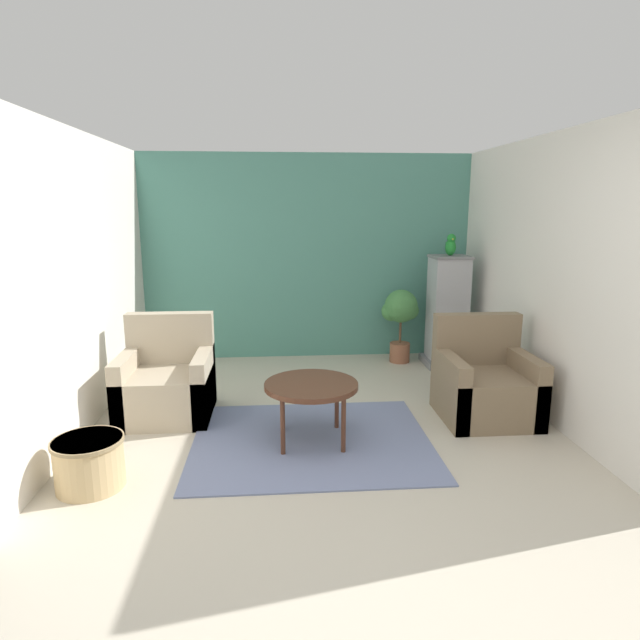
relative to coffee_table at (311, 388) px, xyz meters
name	(u,v)px	position (x,y,z in m)	size (l,w,h in m)	color
ground_plane	(346,535)	(0.12, -1.24, -0.44)	(20.00, 20.00, 0.00)	beige
wall_back_accent	(307,258)	(0.12, 2.48, 0.77)	(3.98, 0.06, 2.41)	#4C897A
wall_left	(83,281)	(-1.84, 0.61, 0.77)	(0.06, 3.69, 2.41)	silver
wall_right	(542,276)	(2.08, 0.61, 0.77)	(0.06, 3.69, 2.41)	silver
area_rug	(311,440)	(0.00, 0.00, -0.43)	(1.85, 1.56, 0.01)	slate
coffee_table	(311,388)	(0.00, 0.00, 0.00)	(0.72, 0.72, 0.48)	#512D1E
armchair_left	(167,384)	(-1.22, 0.65, -0.16)	(0.77, 0.74, 0.87)	tan
armchair_right	(485,386)	(1.54, 0.38, -0.16)	(0.77, 0.74, 0.87)	#7A664C
birdcage	(447,313)	(1.69, 1.96, 0.18)	(0.50, 0.50, 1.27)	slate
parrot	(451,245)	(1.69, 1.96, 0.94)	(0.11, 0.21, 0.25)	#1E842D
potted_plant	(400,314)	(1.18, 2.11, 0.14)	(0.42, 0.39, 0.86)	brown
wicker_basket	(89,462)	(-1.49, -0.58, -0.26)	(0.46, 0.46, 0.33)	tan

